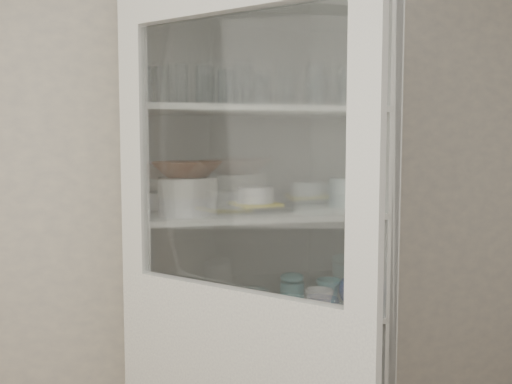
{
  "coord_description": "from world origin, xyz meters",
  "views": [
    {
      "loc": [
        -0.31,
        -0.9,
        1.53
      ],
      "look_at": [
        0.2,
        1.27,
        1.33
      ],
      "focal_mm": 40.0,
      "sensor_mm": 36.0,
      "label": 1
    }
  ],
  "objects_px": {
    "white_ramekin": "(256,195)",
    "goblet_3": "(343,91)",
    "white_canister": "(152,298)",
    "goblet_0": "(148,85)",
    "pantry_cabinet": "(253,286)",
    "goblet_1": "(255,89)",
    "cupboard_door": "(235,363)",
    "terracotta_bowl": "(188,169)",
    "goblet_2": "(321,90)",
    "mug_teal": "(329,290)",
    "teal_jar": "(292,291)",
    "measuring_cups": "(169,318)",
    "cream_bowl": "(188,187)",
    "plate_stack_front": "(188,205)",
    "yellow_trivet": "(256,204)",
    "grey_bowl_stack": "(347,193)",
    "mug_white": "(319,303)",
    "glass_platter": "(256,208)",
    "mug_blue": "(356,293)",
    "plate_stack_back": "(149,200)"
  },
  "relations": [
    {
      "from": "cupboard_door",
      "to": "measuring_cups",
      "type": "height_order",
      "value": "cupboard_door"
    },
    {
      "from": "mug_blue",
      "to": "teal_jar",
      "type": "xyz_separation_m",
      "value": [
        -0.25,
        0.06,
        0.01
      ]
    },
    {
      "from": "pantry_cabinet",
      "to": "white_canister",
      "type": "xyz_separation_m",
      "value": [
        -0.41,
        -0.06,
        -0.01
      ]
    },
    {
      "from": "goblet_0",
      "to": "goblet_3",
      "type": "xyz_separation_m",
      "value": [
        0.82,
        0.06,
        0.0
      ]
    },
    {
      "from": "pantry_cabinet",
      "to": "cupboard_door",
      "type": "xyz_separation_m",
      "value": [
        -0.19,
        -0.62,
        -0.07
      ]
    },
    {
      "from": "goblet_1",
      "to": "goblet_2",
      "type": "bearing_deg",
      "value": -3.61
    },
    {
      "from": "terracotta_bowl",
      "to": "white_canister",
      "type": "distance_m",
      "value": 0.52
    },
    {
      "from": "plate_stack_front",
      "to": "glass_platter",
      "type": "xyz_separation_m",
      "value": [
        0.28,
        0.08,
        -0.03
      ]
    },
    {
      "from": "cupboard_door",
      "to": "teal_jar",
      "type": "height_order",
      "value": "cupboard_door"
    },
    {
      "from": "mug_teal",
      "to": "teal_jar",
      "type": "bearing_deg",
      "value": -178.38
    },
    {
      "from": "teal_jar",
      "to": "white_canister",
      "type": "xyz_separation_m",
      "value": [
        -0.57,
        -0.02,
        0.01
      ]
    },
    {
      "from": "white_ramekin",
      "to": "goblet_2",
      "type": "bearing_deg",
      "value": 12.16
    },
    {
      "from": "pantry_cabinet",
      "to": "goblet_0",
      "type": "bearing_deg",
      "value": 179.22
    },
    {
      "from": "pantry_cabinet",
      "to": "cupboard_door",
      "type": "height_order",
      "value": "pantry_cabinet"
    },
    {
      "from": "teal_jar",
      "to": "grey_bowl_stack",
      "type": "bearing_deg",
      "value": 1.06
    },
    {
      "from": "goblet_3",
      "to": "teal_jar",
      "type": "height_order",
      "value": "goblet_3"
    },
    {
      "from": "pantry_cabinet",
      "to": "goblet_1",
      "type": "relative_size",
      "value": 12.94
    },
    {
      "from": "pantry_cabinet",
      "to": "cupboard_door",
      "type": "bearing_deg",
      "value": -107.43
    },
    {
      "from": "terracotta_bowl",
      "to": "mug_teal",
      "type": "relative_size",
      "value": 2.38
    },
    {
      "from": "cream_bowl",
      "to": "plate_stack_front",
      "type": "bearing_deg",
      "value": 0.0
    },
    {
      "from": "cupboard_door",
      "to": "goblet_2",
      "type": "bearing_deg",
      "value": 99.34
    },
    {
      "from": "pantry_cabinet",
      "to": "goblet_2",
      "type": "height_order",
      "value": "pantry_cabinet"
    },
    {
      "from": "mug_teal",
      "to": "goblet_2",
      "type": "bearing_deg",
      "value": 130.94
    },
    {
      "from": "plate_stack_back",
      "to": "white_canister",
      "type": "xyz_separation_m",
      "value": [
        0.0,
        -0.14,
        -0.36
      ]
    },
    {
      "from": "white_ramekin",
      "to": "goblet_3",
      "type": "bearing_deg",
      "value": 16.13
    },
    {
      "from": "yellow_trivet",
      "to": "white_ramekin",
      "type": "xyz_separation_m",
      "value": [
        0.0,
        0.0,
        0.04
      ]
    },
    {
      "from": "pantry_cabinet",
      "to": "measuring_cups",
      "type": "bearing_deg",
      "value": -156.6
    },
    {
      "from": "goblet_3",
      "to": "white_canister",
      "type": "xyz_separation_m",
      "value": [
        -0.82,
        -0.12,
        -0.81
      ]
    },
    {
      "from": "cupboard_door",
      "to": "yellow_trivet",
      "type": "relative_size",
      "value": 11.96
    },
    {
      "from": "goblet_3",
      "to": "cream_bowl",
      "type": "bearing_deg",
      "value": -164.05
    },
    {
      "from": "goblet_1",
      "to": "mug_white",
      "type": "xyz_separation_m",
      "value": [
        0.2,
        -0.22,
        -0.83
      ]
    },
    {
      "from": "glass_platter",
      "to": "white_ramekin",
      "type": "bearing_deg",
      "value": 0.0
    },
    {
      "from": "grey_bowl_stack",
      "to": "measuring_cups",
      "type": "distance_m",
      "value": 0.87
    },
    {
      "from": "goblet_2",
      "to": "mug_teal",
      "type": "distance_m",
      "value": 0.83
    },
    {
      "from": "cupboard_door",
      "to": "grey_bowl_stack",
      "type": "distance_m",
      "value": 0.94
    },
    {
      "from": "white_canister",
      "to": "goblet_0",
      "type": "bearing_deg",
      "value": 90.0
    },
    {
      "from": "goblet_0",
      "to": "yellow_trivet",
      "type": "distance_m",
      "value": 0.62
    },
    {
      "from": "teal_jar",
      "to": "terracotta_bowl",
      "type": "bearing_deg",
      "value": -168.19
    },
    {
      "from": "goblet_3",
      "to": "grey_bowl_stack",
      "type": "distance_m",
      "value": 0.44
    },
    {
      "from": "teal_jar",
      "to": "goblet_2",
      "type": "bearing_deg",
      "value": 20.38
    },
    {
      "from": "goblet_1",
      "to": "goblet_3",
      "type": "bearing_deg",
      "value": 5.63
    },
    {
      "from": "goblet_3",
      "to": "pantry_cabinet",
      "type": "bearing_deg",
      "value": -171.33
    },
    {
      "from": "goblet_0",
      "to": "mug_blue",
      "type": "xyz_separation_m",
      "value": [
        0.82,
        -0.11,
        -0.83
      ]
    },
    {
      "from": "goblet_0",
      "to": "yellow_trivet",
      "type": "height_order",
      "value": "goblet_0"
    },
    {
      "from": "pantry_cabinet",
      "to": "white_canister",
      "type": "distance_m",
      "value": 0.41
    },
    {
      "from": "goblet_3",
      "to": "white_ramekin",
      "type": "height_order",
      "value": "goblet_3"
    },
    {
      "from": "goblet_0",
      "to": "plate_stack_front",
      "type": "distance_m",
      "value": 0.49
    },
    {
      "from": "goblet_3",
      "to": "glass_platter",
      "type": "bearing_deg",
      "value": -163.87
    },
    {
      "from": "pantry_cabinet",
      "to": "plate_stack_front",
      "type": "xyz_separation_m",
      "value": [
        -0.28,
        -0.13,
        0.36
      ]
    },
    {
      "from": "goblet_1",
      "to": "yellow_trivet",
      "type": "distance_m",
      "value": 0.46
    }
  ]
}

